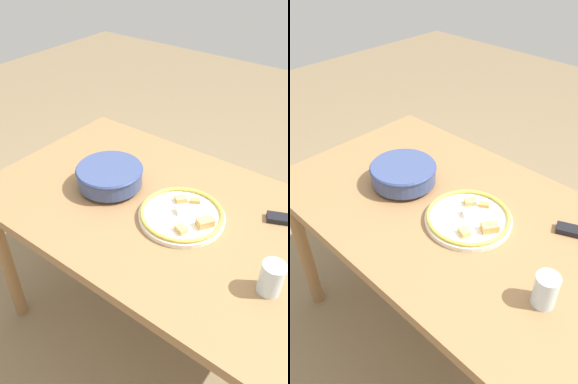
% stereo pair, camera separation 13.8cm
% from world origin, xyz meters
% --- Properties ---
extents(ground_plane, '(8.00, 8.00, 0.00)m').
position_xyz_m(ground_plane, '(0.00, 0.00, 0.00)').
color(ground_plane, '#7F6B4C').
extents(dining_table, '(1.46, 0.84, 0.78)m').
position_xyz_m(dining_table, '(0.00, 0.00, 0.69)').
color(dining_table, olive).
rests_on(dining_table, ground_plane).
extents(noodle_bowl, '(0.26, 0.26, 0.09)m').
position_xyz_m(noodle_bowl, '(-0.28, -0.02, 0.83)').
color(noodle_bowl, '#384775').
rests_on(noodle_bowl, dining_table).
extents(food_plate, '(0.31, 0.31, 0.05)m').
position_xyz_m(food_plate, '(0.05, -0.01, 0.79)').
color(food_plate, silver).
rests_on(food_plate, dining_table).
extents(drinking_glass, '(0.07, 0.07, 0.11)m').
position_xyz_m(drinking_glass, '(0.41, -0.13, 0.83)').
color(drinking_glass, silver).
rests_on(drinking_glass, dining_table).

